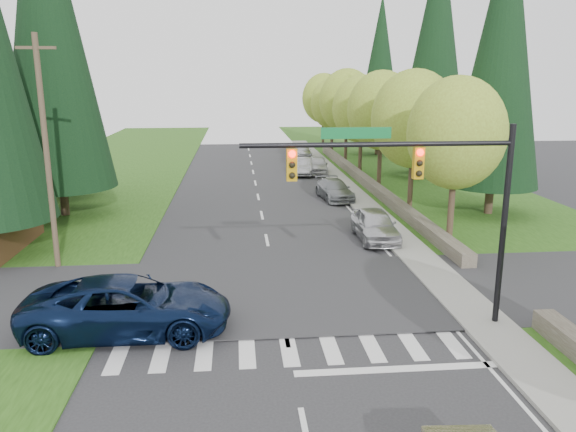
{
  "coord_description": "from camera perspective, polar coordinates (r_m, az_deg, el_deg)",
  "views": [
    {
      "loc": [
        -1.5,
        -12.55,
        8.18
      ],
      "look_at": [
        0.53,
        9.28,
        2.8
      ],
      "focal_mm": 35.0,
      "sensor_mm": 36.0,
      "label": 1
    }
  ],
  "objects": [
    {
      "name": "ground",
      "position": [
        15.05,
        1.34,
        -19.13
      ],
      "size": [
        120.0,
        120.0,
        0.0
      ],
      "primitive_type": "plane",
      "color": "#28282B",
      "rests_on": "ground"
    },
    {
      "name": "grass_east",
      "position": [
        36.55,
        18.21,
        0.2
      ],
      "size": [
        14.0,
        110.0,
        0.06
      ],
      "primitive_type": "cube",
      "color": "#244913",
      "rests_on": "ground"
    },
    {
      "name": "grass_west",
      "position": [
        35.47,
        -24.07,
        -0.72
      ],
      "size": [
        14.0,
        110.0,
        0.06
      ],
      "primitive_type": "cube",
      "color": "#244913",
      "rests_on": "ground"
    },
    {
      "name": "cross_street",
      "position": [
        22.17,
        -1.07,
        -7.87
      ],
      "size": [
        120.0,
        8.0,
        0.1
      ],
      "primitive_type": "cube",
      "color": "#28282B",
      "rests_on": "ground"
    },
    {
      "name": "sidewalk_east",
      "position": [
        36.47,
        8.14,
        0.79
      ],
      "size": [
        1.8,
        80.0,
        0.13
      ],
      "primitive_type": "cube",
      "color": "gray",
      "rests_on": "ground"
    },
    {
      "name": "curb_east",
      "position": [
        36.28,
        6.84,
        0.76
      ],
      "size": [
        0.2,
        80.0,
        0.13
      ],
      "primitive_type": "cube",
      "color": "gray",
      "rests_on": "ground"
    },
    {
      "name": "stone_wall_north",
      "position": [
        44.43,
        7.93,
        3.5
      ],
      "size": [
        0.7,
        40.0,
        0.7
      ],
      "primitive_type": "cube",
      "color": "#4C4438",
      "rests_on": "ground"
    },
    {
      "name": "traffic_signal",
      "position": [
        18.31,
        13.5,
        3.36
      ],
      "size": [
        8.7,
        0.37,
        6.8
      ],
      "color": "black",
      "rests_on": "ground"
    },
    {
      "name": "utility_pole",
      "position": [
        26.0,
        -23.33,
        5.96
      ],
      "size": [
        1.6,
        0.24,
        10.0
      ],
      "color": "#473828",
      "rests_on": "ground"
    },
    {
      "name": "decid_tree_0",
      "position": [
        28.74,
        16.74,
        8.06
      ],
      "size": [
        4.8,
        4.8,
        8.37
      ],
      "color": "#38281C",
      "rests_on": "ground"
    },
    {
      "name": "decid_tree_1",
      "position": [
        35.32,
        12.68,
        9.59
      ],
      "size": [
        5.2,
        5.2,
        8.8
      ],
      "color": "#38281C",
      "rests_on": "ground"
    },
    {
      "name": "decid_tree_2",
      "position": [
        41.97,
        9.48,
        10.53
      ],
      "size": [
        5.0,
        5.0,
        8.82
      ],
      "color": "#38281C",
      "rests_on": "ground"
    },
    {
      "name": "decid_tree_3",
      "position": [
        48.8,
        7.49,
        10.72
      ],
      "size": [
        5.0,
        5.0,
        8.55
      ],
      "color": "#38281C",
      "rests_on": "ground"
    },
    {
      "name": "decid_tree_4",
      "position": [
        55.65,
        6.0,
        11.53
      ],
      "size": [
        5.4,
        5.4,
        9.18
      ],
      "color": "#38281C",
      "rests_on": "ground"
    },
    {
      "name": "decid_tree_5",
      "position": [
        62.51,
        4.54,
        11.32
      ],
      "size": [
        4.8,
        4.8,
        8.3
      ],
      "color": "#38281C",
      "rests_on": "ground"
    },
    {
      "name": "decid_tree_6",
      "position": [
        69.42,
        3.63,
        11.85
      ],
      "size": [
        5.2,
        5.2,
        8.86
      ],
      "color": "#38281C",
      "rests_on": "ground"
    },
    {
      "name": "conifer_w_c",
      "position": [
        36.24,
        -23.29,
        17.65
      ],
      "size": [
        6.46,
        6.46,
        20.8
      ],
      "color": "#38281C",
      "rests_on": "ground"
    },
    {
      "name": "conifer_w_e",
      "position": [
        42.48,
        -23.32,
        15.56
      ],
      "size": [
        5.78,
        5.78,
        18.8
      ],
      "color": "#38281C",
      "rests_on": "ground"
    },
    {
      "name": "conifer_e_a",
      "position": [
        36.09,
        20.92,
        15.48
      ],
      "size": [
        5.44,
        5.44,
        17.8
      ],
      "color": "#38281C",
      "rests_on": "ground"
    },
    {
      "name": "conifer_e_b",
      "position": [
        49.46,
        14.8,
        16.38
      ],
      "size": [
        6.12,
        6.12,
        19.8
      ],
      "color": "#38281C",
      "rests_on": "ground"
    },
    {
      "name": "conifer_e_c",
      "position": [
        62.51,
        9.35,
        14.63
      ],
      "size": [
        5.1,
        5.1,
        16.8
      ],
      "color": "#38281C",
      "rests_on": "ground"
    },
    {
      "name": "suv_navy",
      "position": [
        19.33,
        -15.93,
        -8.8
      ],
      "size": [
        6.69,
        3.09,
        1.86
      ],
      "primitive_type": "imported",
      "rotation": [
        0.0,
        0.0,
        1.57
      ],
      "color": "#0A1735",
      "rests_on": "ground"
    },
    {
      "name": "parked_car_a",
      "position": [
        29.44,
        8.82,
        -0.88
      ],
      "size": [
        1.92,
        4.73,
        1.61
      ],
      "primitive_type": "imported",
      "rotation": [
        0.0,
        0.0,
        0.0
      ],
      "color": "#BBBBC0",
      "rests_on": "ground"
    },
    {
      "name": "parked_car_b",
      "position": [
        39.09,
        4.76,
        2.68
      ],
      "size": [
        2.39,
        4.87,
        1.36
      ],
      "primitive_type": "imported",
      "rotation": [
        0.0,
        0.0,
        0.11
      ],
      "color": "gray",
      "rests_on": "ground"
    },
    {
      "name": "parked_car_c",
      "position": [
        49.1,
        1.51,
        5.05
      ],
      "size": [
        2.08,
        4.56,
        1.45
      ],
      "primitive_type": "imported",
      "rotation": [
        0.0,
        0.0,
        -0.13
      ],
      "color": "#9D9DA2",
      "rests_on": "ground"
    },
    {
      "name": "parked_car_d",
      "position": [
        49.62,
        2.99,
        5.19
      ],
      "size": [
        2.37,
        4.75,
        1.55
      ],
      "primitive_type": "imported",
      "rotation": [
        0.0,
        0.0,
        -0.12
      ],
      "color": "silver",
      "rests_on": "ground"
    },
    {
      "name": "parked_car_e",
      "position": [
        60.3,
        1.5,
        6.58
      ],
      "size": [
        1.83,
        4.32,
        1.24
      ],
      "primitive_type": "imported",
      "rotation": [
        0.0,
        0.0,
        -0.02
      ],
      "color": "#BCBCC1",
      "rests_on": "ground"
    }
  ]
}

